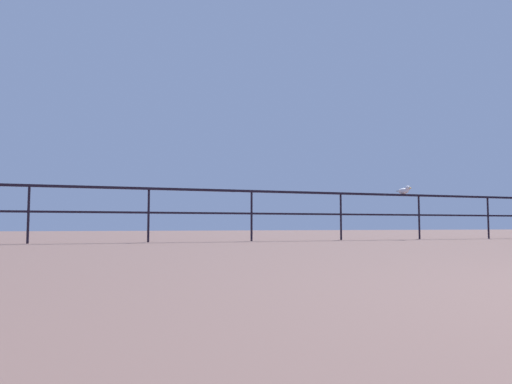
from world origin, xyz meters
TOP-DOWN VIEW (x-y plane):
  - pier_railing at (0.00, 9.45)m, footprint 25.37×0.05m
  - seagull_on_rail at (3.80, 9.43)m, footprint 0.24×0.39m

SIDE VIEW (x-z plane):
  - pier_railing at x=0.00m, z-range 0.26..1.32m
  - seagull_on_rail at x=3.80m, z-range 1.05..1.24m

